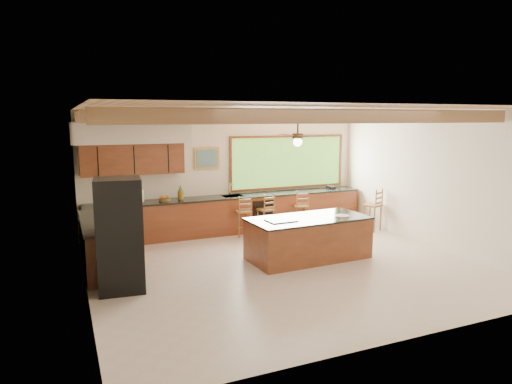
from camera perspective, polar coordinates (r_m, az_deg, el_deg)
name	(u,v)px	position (r m, az deg, el deg)	size (l,w,h in m)	color
ground	(285,266)	(8.94, 3.69, -9.25)	(7.20, 7.20, 0.00)	beige
room_shell	(264,150)	(9.01, 0.99, 5.30)	(7.27, 6.54, 3.02)	silver
counter_run	(206,220)	(10.78, -6.29, -3.50)	(7.12, 3.10, 1.26)	brown
island	(308,238)	(9.35, 6.55, -5.73)	(2.49, 1.26, 0.87)	brown
refrigerator	(120,235)	(7.83, -16.66, -5.16)	(0.80, 0.78, 1.88)	black
bar_stool_a	(244,212)	(10.93, -1.50, -2.54)	(0.40, 0.40, 1.01)	brown
bar_stool_b	(267,210)	(11.16, 1.34, -2.31)	(0.41, 0.41, 1.01)	brown
bar_stool_c	(302,207)	(11.59, 5.73, -1.83)	(0.44, 0.44, 1.04)	brown
bar_stool_d	(374,206)	(11.82, 14.54, -1.70)	(0.51, 0.51, 1.09)	brown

